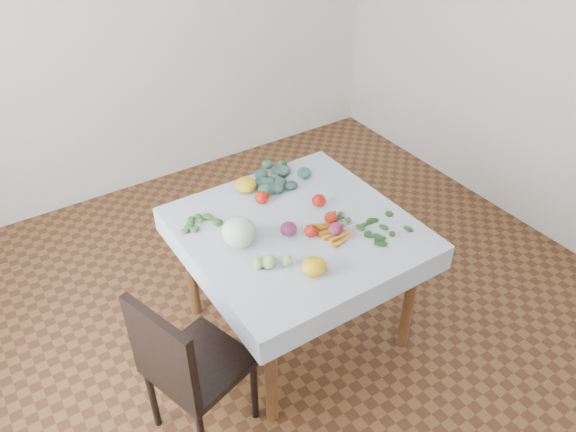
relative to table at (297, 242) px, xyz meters
name	(u,v)px	position (x,y,z in m)	size (l,w,h in m)	color
ground	(296,327)	(0.00, 0.00, -0.65)	(4.00, 4.00, 0.00)	brown
back_wall	(137,12)	(0.00, 2.00, 0.70)	(4.00, 0.04, 2.70)	white
table	(297,242)	(0.00, 0.00, 0.00)	(1.00, 1.00, 0.75)	brown
tablecloth	(297,227)	(0.00, 0.00, 0.10)	(1.12, 1.12, 0.01)	silver
chair	(184,364)	(-0.80, -0.30, -0.14)	(0.51, 0.51, 0.90)	black
cabbage	(239,232)	(-0.32, 0.04, 0.18)	(0.17, 0.17, 0.15)	silver
tomato_a	(262,197)	(-0.04, 0.28, 0.14)	(0.08, 0.08, 0.07)	#B71A0C
tomato_b	(319,200)	(0.20, 0.09, 0.14)	(0.08, 0.08, 0.07)	#B71A0C
tomato_c	(331,218)	(0.17, -0.07, 0.13)	(0.07, 0.07, 0.06)	#B71A0C
tomato_d	(311,231)	(0.02, -0.10, 0.13)	(0.07, 0.07, 0.06)	#B71A0C
heirloom_back	(246,185)	(-0.06, 0.43, 0.14)	(0.12, 0.12, 0.08)	yellow
heirloom_front	(314,266)	(-0.13, -0.34, 0.14)	(0.12, 0.12, 0.08)	yellow
onion_a	(336,229)	(0.13, -0.16, 0.13)	(0.08, 0.08, 0.06)	#59193C
onion_b	(289,229)	(-0.07, -0.03, 0.14)	(0.08, 0.08, 0.07)	#59193C
tomatillo_cluster	(276,262)	(-0.25, -0.20, 0.13)	(0.12, 0.14, 0.05)	#B0D279
carrot_bunch	(338,230)	(0.15, -0.16, 0.12)	(0.19, 0.22, 0.03)	orange
kale_bunch	(279,175)	(0.17, 0.44, 0.13)	(0.34, 0.31, 0.05)	#365844
basil_bunch	(384,227)	(0.37, -0.25, 0.11)	(0.24, 0.17, 0.01)	#215219
dill_bunch	(200,223)	(-0.41, 0.29, 0.11)	(0.20, 0.16, 0.02)	#457234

